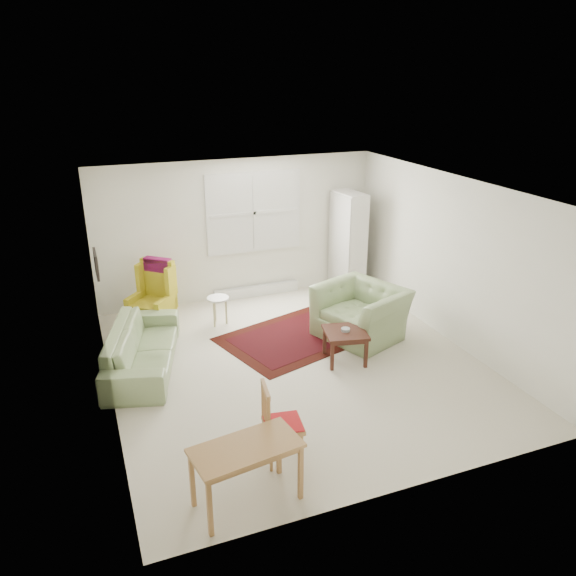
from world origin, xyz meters
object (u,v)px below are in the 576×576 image
object	(u,v)px
armchair	(361,308)
desk_chair	(283,423)
coffee_table	(345,346)
wingback_chair	(151,295)
sofa	(142,340)
stool	(218,311)
cabinet	(348,242)
desk	(247,475)

from	to	relation	value
armchair	desk_chair	distance (m)	3.20
coffee_table	desk_chair	xyz separation A→B (m)	(-1.60, -1.72, 0.22)
coffee_table	wingback_chair	bearing A→B (deg)	137.07
sofa	wingback_chair	world-z (taller)	wingback_chair
wingback_chair	stool	distance (m)	1.11
wingback_chair	stool	size ratio (longest dim) A/B	2.25
armchair	coffee_table	xyz separation A→B (m)	(-0.58, -0.63, -0.25)
cabinet	wingback_chair	bearing A→B (deg)	179.36
sofa	wingback_chair	bearing A→B (deg)	2.11
wingback_chair	desk	xyz separation A→B (m)	(0.23, -4.40, -0.21)
sofa	desk_chair	size ratio (longest dim) A/B	2.28
sofa	desk_chair	xyz separation A→B (m)	(1.11, -2.57, 0.04)
coffee_table	cabinet	distance (m)	2.90
armchair	desk	distance (m)	3.93
stool	cabinet	distance (m)	2.82
armchair	wingback_chair	bearing A→B (deg)	-140.13
coffee_table	stool	size ratio (longest dim) A/B	1.21
armchair	coffee_table	bearing A→B (deg)	-64.82
stool	desk_chair	size ratio (longest dim) A/B	0.52
armchair	wingback_chair	distance (m)	3.35
desk_chair	armchair	bearing A→B (deg)	-34.22
wingback_chair	stool	world-z (taller)	wingback_chair
sofa	desk	distance (m)	3.10
wingback_chair	armchair	bearing A→B (deg)	12.40
sofa	armchair	world-z (taller)	armchair
wingback_chair	desk_chair	xyz separation A→B (m)	(0.78, -3.93, -0.08)
sofa	stool	bearing A→B (deg)	-37.41
cabinet	desk	xyz separation A→B (m)	(-3.44, -4.70, -0.60)
wingback_chair	coffee_table	xyz separation A→B (m)	(2.37, -2.21, -0.30)
cabinet	stool	bearing A→B (deg)	-171.53
armchair	wingback_chair	xyz separation A→B (m)	(-2.96, 1.58, 0.05)
armchair	stool	world-z (taller)	armchair
armchair	desk	bearing A→B (deg)	-65.99
wingback_chair	cabinet	size ratio (longest dim) A/B	0.58
wingback_chair	desk_chair	size ratio (longest dim) A/B	1.17
stool	coffee_table	bearing A→B (deg)	-53.72
armchair	stool	xyz separation A→B (m)	(-1.94, 1.23, -0.24)
sofa	stool	size ratio (longest dim) A/B	4.38
armchair	desk	size ratio (longest dim) A/B	1.21
armchair	stool	distance (m)	2.31
coffee_table	desk	distance (m)	3.07
armchair	desk_chair	size ratio (longest dim) A/B	1.36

